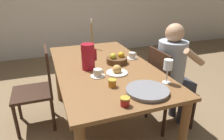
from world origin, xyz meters
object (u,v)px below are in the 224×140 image
fruit_bowl (117,59)px  person_seated (173,68)px  wine_glass_water (168,66)px  chair_opposite (39,87)px  teacup_across (132,56)px  red_pitcher (88,57)px  jam_jar_red (112,83)px  jam_jar_amber (125,101)px  chair_person_side (166,88)px  teacup_near_person (98,73)px  bread_plate (117,71)px  serving_tray (147,91)px  candlestick_tall (92,37)px

fruit_bowl → person_seated: bearing=-15.8°
person_seated → wine_glass_water: size_ratio=5.76×
chair_opposite → teacup_across: (1.02, -0.21, 0.31)m
red_pitcher → wine_glass_water: red_pitcher is taller
chair_opposite → jam_jar_red: bearing=-143.3°
person_seated → jam_jar_amber: (-0.83, -0.61, 0.11)m
red_pitcher → wine_glass_water: size_ratio=1.23×
chair_opposite → fruit_bowl: bearing=-110.0°
chair_person_side → jam_jar_amber: size_ratio=13.61×
chair_person_side → teacup_near_person: size_ratio=7.05×
wine_glass_water → teacup_near_person: (-0.50, 0.31, -0.12)m
bread_plate → jam_jar_amber: (-0.14, -0.52, 0.01)m
teacup_near_person → teacup_across: size_ratio=1.00×
chair_opposite → teacup_near_person: bearing=-136.4°
teacup_across → serving_tray: bearing=-106.6°
fruit_bowl → candlestick_tall: bearing=99.0°
wine_glass_water → teacup_near_person: bearing=148.0°
red_pitcher → teacup_across: (0.53, 0.14, -0.10)m
red_pitcher → teacup_near_person: size_ratio=1.93×
wine_glass_water → jam_jar_amber: size_ratio=3.03×
chair_opposite → bread_plate: size_ratio=4.57×
teacup_across → jam_jar_red: 0.72m
teacup_near_person → person_seated: bearing=6.0°
chair_person_side → bread_plate: (-0.60, -0.06, 0.31)m
jam_jar_red → person_seated: bearing=21.3°
teacup_across → fruit_bowl: fruit_bowl is taller
chair_person_side → teacup_across: 0.51m
wine_glass_water → jam_jar_red: bearing=169.2°
person_seated → teacup_across: 0.46m
jam_jar_red → red_pitcher: bearing=102.0°
fruit_bowl → candlestick_tall: size_ratio=0.58×
chair_person_side → chair_opposite: bearing=-110.5°
serving_tray → candlestick_tall: bearing=93.9°
chair_opposite → serving_tray: (0.79, -0.96, 0.30)m
chair_person_side → person_seated: (0.09, 0.03, 0.21)m
chair_person_side → teacup_near_person: (-0.78, -0.06, 0.31)m
chair_person_side → wine_glass_water: 0.64m
chair_opposite → bread_plate: 0.95m
person_seated → wine_glass_water: 0.59m
person_seated → teacup_near_person: 0.88m
red_pitcher → chair_person_side: bearing=-9.3°
red_pitcher → bread_plate: red_pitcher is taller
chair_person_side → serving_tray: 0.76m
person_seated → chair_opposite: bearing=-108.2°
chair_opposite → jam_jar_amber: bearing=-152.1°
serving_tray → jam_jar_red: jam_jar_red is taller
jam_jar_red → candlestick_tall: 1.13m
wine_glass_water → teacup_across: bearing=90.7°
person_seated → red_pitcher: size_ratio=4.68×
chair_opposite → fruit_bowl: chair_opposite is taller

